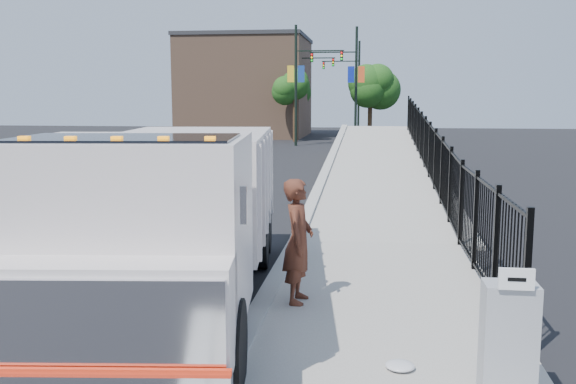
# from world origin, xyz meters

# --- Properties ---
(ground) EXTENTS (120.00, 120.00, 0.00)m
(ground) POSITION_xyz_m (0.00, 0.00, 0.00)
(ground) COLOR black
(ground) RESTS_ON ground
(sidewalk) EXTENTS (3.55, 12.00, 0.12)m
(sidewalk) POSITION_xyz_m (1.93, -2.00, 0.06)
(sidewalk) COLOR #9E998E
(sidewalk) RESTS_ON ground
(curb) EXTENTS (0.30, 12.00, 0.16)m
(curb) POSITION_xyz_m (0.00, -2.00, 0.08)
(curb) COLOR #ADAAA3
(curb) RESTS_ON ground
(ramp) EXTENTS (3.95, 24.06, 3.19)m
(ramp) POSITION_xyz_m (2.12, 16.00, 0.00)
(ramp) COLOR #9E998E
(ramp) RESTS_ON ground
(iron_fence) EXTENTS (0.10, 28.00, 1.80)m
(iron_fence) POSITION_xyz_m (3.55, 12.00, 0.90)
(iron_fence) COLOR black
(iron_fence) RESTS_ON ground
(truck) EXTENTS (3.59, 8.62, 2.87)m
(truck) POSITION_xyz_m (-1.36, -0.64, 1.61)
(truck) COLOR black
(truck) RESTS_ON ground
(worker) EXTENTS (0.50, 0.73, 1.93)m
(worker) POSITION_xyz_m (0.54, -0.34, 1.09)
(worker) COLOR #53281A
(worker) RESTS_ON sidewalk
(utility_cabinet) EXTENTS (0.55, 0.40, 1.25)m
(utility_cabinet) POSITION_xyz_m (3.10, -3.25, 0.75)
(utility_cabinet) COLOR gray
(utility_cabinet) RESTS_ON sidewalk
(arrow_sign) EXTENTS (0.35, 0.04, 0.22)m
(arrow_sign) POSITION_xyz_m (3.10, -3.47, 1.48)
(arrow_sign) COLOR white
(arrow_sign) RESTS_ON utility_cabinet
(debris) EXTENTS (0.35, 0.35, 0.09)m
(debris) POSITION_xyz_m (2.02, -2.67, 0.16)
(debris) COLOR silver
(debris) RESTS_ON sidewalk
(light_pole_0) EXTENTS (3.78, 0.22, 8.00)m
(light_pole_0) POSITION_xyz_m (-3.23, 33.25, 4.36)
(light_pole_0) COLOR black
(light_pole_0) RESTS_ON ground
(light_pole_1) EXTENTS (3.78, 0.22, 8.00)m
(light_pole_1) POSITION_xyz_m (0.13, 34.77, 4.36)
(light_pole_1) COLOR black
(light_pole_1) RESTS_ON ground
(light_pole_2) EXTENTS (3.77, 0.22, 8.00)m
(light_pole_2) POSITION_xyz_m (-4.28, 41.19, 4.36)
(light_pole_2) COLOR black
(light_pole_2) RESTS_ON ground
(light_pole_3) EXTENTS (3.77, 0.22, 8.00)m
(light_pole_3) POSITION_xyz_m (0.06, 46.11, 4.36)
(light_pole_3) COLOR black
(light_pole_3) RESTS_ON ground
(tree_0) EXTENTS (2.22, 2.22, 5.11)m
(tree_0) POSITION_xyz_m (-4.05, 37.24, 3.91)
(tree_0) COLOR #382314
(tree_0) RESTS_ON ground
(tree_1) EXTENTS (2.85, 2.85, 5.43)m
(tree_1) POSITION_xyz_m (1.39, 40.60, 3.96)
(tree_1) COLOR #382314
(tree_1) RESTS_ON ground
(tree_2) EXTENTS (2.82, 2.82, 5.41)m
(tree_2) POSITION_xyz_m (-5.31, 46.72, 3.96)
(tree_2) COLOR #382314
(tree_2) RESTS_ON ground
(building) EXTENTS (10.00, 10.00, 8.00)m
(building) POSITION_xyz_m (-9.00, 44.00, 4.00)
(building) COLOR #8C664C
(building) RESTS_ON ground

